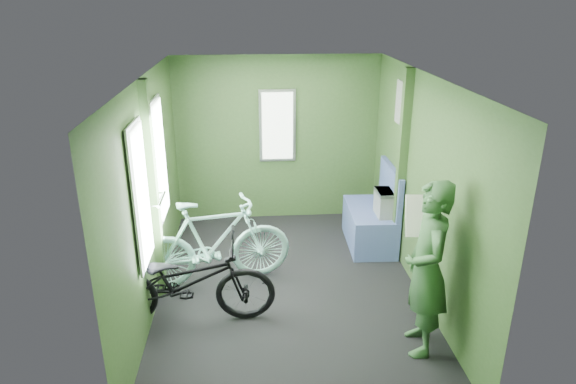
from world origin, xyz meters
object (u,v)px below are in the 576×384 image
object	(u,v)px
bicycle_black	(189,321)
bicycle_mint	(216,284)
waste_box	(385,221)
bench_seat	(372,222)
passenger	(427,269)

from	to	relation	value
bicycle_black	bicycle_mint	size ratio (longest dim) A/B	1.00
bicycle_black	waste_box	distance (m)	2.68
bicycle_mint	waste_box	xyz separation A→B (m)	(2.07, 0.64, 0.41)
bicycle_mint	bench_seat	size ratio (longest dim) A/B	1.65
bench_seat	bicycle_black	bearing A→B (deg)	-143.18
bench_seat	bicycle_mint	bearing A→B (deg)	-154.91
passenger	bench_seat	bearing A→B (deg)	-175.51
bicycle_mint	waste_box	bearing A→B (deg)	-83.92
passenger	bicycle_black	bearing A→B (deg)	-99.08
passenger	bicycle_mint	bearing A→B (deg)	-117.53
bicycle_mint	passenger	size ratio (longest dim) A/B	1.06
bicycle_black	passenger	size ratio (longest dim) A/B	1.06
bicycle_black	waste_box	world-z (taller)	waste_box
passenger	waste_box	xyz separation A→B (m)	(0.15, 1.89, -0.40)
bicycle_black	passenger	world-z (taller)	passenger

